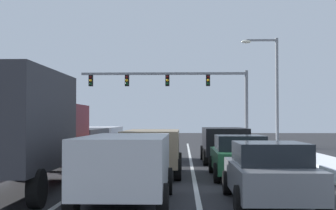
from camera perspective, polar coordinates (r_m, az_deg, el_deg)
ground_plane at (r=20.03m, az=-2.08°, el=-7.60°), size 120.00×120.00×0.00m
lane_stripe_between_right_lane_and_center_lane at (r=23.66m, az=2.66°, el=-6.68°), size 0.14×40.56×0.01m
lane_stripe_between_center_lane_and_left_lane at (r=23.85m, az=-5.59°, el=-6.64°), size 0.14×40.56×0.01m
snow_bank_right_shoulder at (r=24.31m, az=15.32°, el=-5.96°), size 1.75×40.56×0.45m
snow_bank_left_shoulder at (r=25.04m, az=-17.76°, el=-5.33°), size 1.32×40.56×0.87m
sedan_gray_right_lane_nearest at (r=12.60m, az=11.42°, el=-7.55°), size 2.00×4.50×1.51m
sedan_green_right_lane_second at (r=18.14m, az=8.08°, el=-5.77°), size 2.00×4.50×1.51m
suv_black_right_lane_third at (r=24.46m, az=6.38°, el=-4.13°), size 2.16×4.90×1.67m
suv_silver_center_lane_nearest at (r=12.28m, az=-4.78°, el=-6.54°), size 2.16×4.90×1.67m
suv_tan_center_lane_second at (r=18.77m, az=-1.78°, el=-4.88°), size 2.16×4.90×1.67m
sedan_navy_center_lane_third at (r=25.43m, az=-1.64°, el=-4.62°), size 2.00×4.50×1.51m
box_truck_left_lane_nearest at (r=14.74m, az=-16.16°, el=-2.23°), size 2.53×7.20×3.36m
suv_charcoal_left_lane_second at (r=22.15m, az=-10.14°, el=-4.37°), size 2.16×4.90×1.67m
suv_white_left_lane_third at (r=28.09m, az=-7.74°, el=-3.82°), size 2.16×4.90×1.67m
traffic_light_gantry at (r=42.08m, az=1.72°, el=2.14°), size 14.00×0.47×6.20m
street_lamp_right_near at (r=22.90m, az=18.27°, el=6.65°), size 2.66×0.36×9.05m
street_lamp_right_mid at (r=37.13m, az=11.70°, el=2.56°), size 2.66×0.36×8.00m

